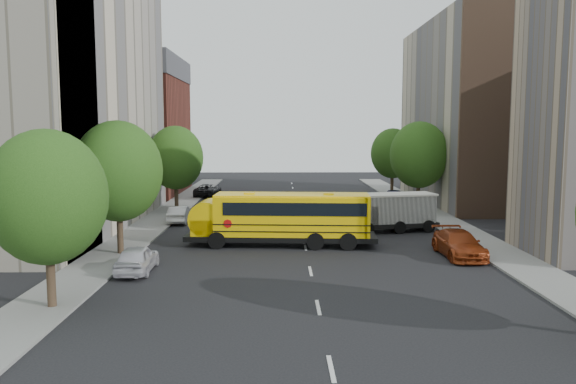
{
  "coord_description": "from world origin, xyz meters",
  "views": [
    {
      "loc": [
        -1.57,
        -36.62,
        7.37
      ],
      "look_at": [
        -1.04,
        2.0,
        3.05
      ],
      "focal_mm": 35.0,
      "sensor_mm": 36.0,
      "label": 1
    }
  ],
  "objects_px": {
    "parked_car_0": "(137,259)",
    "parked_car_4": "(395,197)",
    "street_tree_1": "(118,171)",
    "street_tree_4": "(419,155)",
    "street_tree_2": "(176,158)",
    "street_tree_5": "(393,153)",
    "parked_car_1": "(179,214)",
    "street_tree_0": "(47,197)",
    "parked_car_3": "(459,244)",
    "school_bus": "(279,216)",
    "parked_car_2": "(208,190)",
    "safari_truck": "(393,211)"
  },
  "relations": [
    {
      "from": "street_tree_1",
      "to": "parked_car_1",
      "type": "bearing_deg",
      "value": 83.08
    },
    {
      "from": "street_tree_4",
      "to": "parked_car_1",
      "type": "relative_size",
      "value": 1.98
    },
    {
      "from": "parked_car_2",
      "to": "parked_car_4",
      "type": "relative_size",
      "value": 1.11
    },
    {
      "from": "safari_truck",
      "to": "parked_car_4",
      "type": "bearing_deg",
      "value": 66.38
    },
    {
      "from": "street_tree_0",
      "to": "street_tree_1",
      "type": "distance_m",
      "value": 10.0
    },
    {
      "from": "street_tree_5",
      "to": "parked_car_4",
      "type": "bearing_deg",
      "value": -99.44
    },
    {
      "from": "street_tree_1",
      "to": "street_tree_4",
      "type": "distance_m",
      "value": 28.43
    },
    {
      "from": "street_tree_1",
      "to": "parked_car_3",
      "type": "distance_m",
      "value": 20.25
    },
    {
      "from": "street_tree_2",
      "to": "street_tree_5",
      "type": "height_order",
      "value": "street_tree_2"
    },
    {
      "from": "street_tree_2",
      "to": "street_tree_4",
      "type": "bearing_deg",
      "value": 0.0
    },
    {
      "from": "street_tree_2",
      "to": "school_bus",
      "type": "distance_m",
      "value": 18.28
    },
    {
      "from": "street_tree_2",
      "to": "parked_car_4",
      "type": "xyz_separation_m",
      "value": [
        20.6,
        3.58,
        -4.06
      ]
    },
    {
      "from": "street_tree_2",
      "to": "street_tree_4",
      "type": "relative_size",
      "value": 0.95
    },
    {
      "from": "parked_car_0",
      "to": "parked_car_4",
      "type": "relative_size",
      "value": 0.93
    },
    {
      "from": "street_tree_5",
      "to": "street_tree_4",
      "type": "bearing_deg",
      "value": -90.0
    },
    {
      "from": "street_tree_0",
      "to": "street_tree_1",
      "type": "bearing_deg",
      "value": 90.0
    },
    {
      "from": "street_tree_5",
      "to": "parked_car_1",
      "type": "bearing_deg",
      "value": -138.12
    },
    {
      "from": "street_tree_2",
      "to": "parked_car_1",
      "type": "xyz_separation_m",
      "value": [
        1.4,
        -6.47,
        -4.15
      ]
    },
    {
      "from": "street_tree_0",
      "to": "parked_car_3",
      "type": "bearing_deg",
      "value": 25.09
    },
    {
      "from": "street_tree_5",
      "to": "parked_car_4",
      "type": "distance_m",
      "value": 9.4
    },
    {
      "from": "street_tree_4",
      "to": "parked_car_3",
      "type": "height_order",
      "value": "street_tree_4"
    },
    {
      "from": "parked_car_0",
      "to": "school_bus",
      "type": "bearing_deg",
      "value": -138.98
    },
    {
      "from": "street_tree_0",
      "to": "street_tree_2",
      "type": "distance_m",
      "value": 28.0
    },
    {
      "from": "street_tree_5",
      "to": "parked_car_1",
      "type": "xyz_separation_m",
      "value": [
        -20.6,
        -18.47,
        -4.03
      ]
    },
    {
      "from": "street_tree_4",
      "to": "parked_car_2",
      "type": "bearing_deg",
      "value": 151.77
    },
    {
      "from": "street_tree_0",
      "to": "safari_truck",
      "type": "height_order",
      "value": "street_tree_0"
    },
    {
      "from": "street_tree_5",
      "to": "parked_car_0",
      "type": "distance_m",
      "value": 39.69
    },
    {
      "from": "parked_car_0",
      "to": "parked_car_2",
      "type": "distance_m",
      "value": 33.1
    },
    {
      "from": "street_tree_5",
      "to": "school_bus",
      "type": "relative_size",
      "value": 0.61
    },
    {
      "from": "parked_car_4",
      "to": "school_bus",
      "type": "bearing_deg",
      "value": -114.62
    },
    {
      "from": "safari_truck",
      "to": "parked_car_1",
      "type": "xyz_separation_m",
      "value": [
        -16.17,
        4.1,
        -0.79
      ]
    },
    {
      "from": "street_tree_2",
      "to": "street_tree_1",
      "type": "bearing_deg",
      "value": -90.0
    },
    {
      "from": "street_tree_0",
      "to": "parked_car_2",
      "type": "relative_size",
      "value": 1.49
    },
    {
      "from": "street_tree_4",
      "to": "school_bus",
      "type": "bearing_deg",
      "value": -129.34
    },
    {
      "from": "street_tree_5",
      "to": "street_tree_1",
      "type": "bearing_deg",
      "value": -126.25
    },
    {
      "from": "street_tree_2",
      "to": "parked_car_2",
      "type": "bearing_deg",
      "value": 82.78
    },
    {
      "from": "parked_car_0",
      "to": "street_tree_4",
      "type": "bearing_deg",
      "value": -133.15
    },
    {
      "from": "safari_truck",
      "to": "parked_car_3",
      "type": "height_order",
      "value": "safari_truck"
    },
    {
      "from": "school_bus",
      "to": "parked_car_4",
      "type": "distance_m",
      "value": 22.1
    },
    {
      "from": "parked_car_3",
      "to": "street_tree_2",
      "type": "bearing_deg",
      "value": 135.4
    },
    {
      "from": "street_tree_2",
      "to": "parked_car_2",
      "type": "xyz_separation_m",
      "value": [
        1.4,
        11.06,
        -4.13
      ]
    },
    {
      "from": "street_tree_2",
      "to": "parked_car_1",
      "type": "relative_size",
      "value": 1.89
    },
    {
      "from": "street_tree_1",
      "to": "street_tree_5",
      "type": "distance_m",
      "value": 37.2
    },
    {
      "from": "school_bus",
      "to": "parked_car_1",
      "type": "height_order",
      "value": "school_bus"
    },
    {
      "from": "parked_car_2",
      "to": "parked_car_3",
      "type": "height_order",
      "value": "parked_car_3"
    },
    {
      "from": "parked_car_2",
      "to": "parked_car_3",
      "type": "distance_m",
      "value": 35.01
    },
    {
      "from": "parked_car_4",
      "to": "street_tree_4",
      "type": "bearing_deg",
      "value": -62.63
    },
    {
      "from": "safari_truck",
      "to": "parked_car_0",
      "type": "bearing_deg",
      "value": -155.18
    },
    {
      "from": "street_tree_5",
      "to": "parked_car_2",
      "type": "relative_size",
      "value": 1.51
    },
    {
      "from": "street_tree_5",
      "to": "street_tree_2",
      "type": "bearing_deg",
      "value": -151.39
    }
  ]
}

